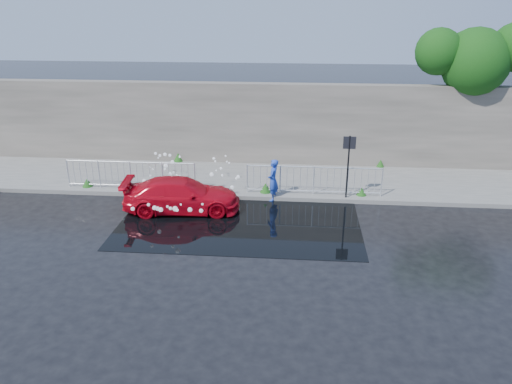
% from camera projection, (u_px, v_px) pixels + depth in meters
% --- Properties ---
extents(ground, '(90.00, 90.00, 0.00)m').
position_uv_depth(ground, '(221.00, 234.00, 15.98)').
color(ground, black).
rests_on(ground, ground).
extents(pavement, '(30.00, 4.00, 0.15)m').
position_uv_depth(pavement, '(239.00, 179.00, 20.59)').
color(pavement, '#5E5F5A').
rests_on(pavement, ground).
extents(curb, '(30.00, 0.25, 0.16)m').
position_uv_depth(curb, '(233.00, 197.00, 18.74)').
color(curb, '#5E5F5A').
rests_on(curb, ground).
extents(retaining_wall, '(30.00, 0.60, 3.50)m').
position_uv_depth(retaining_wall, '(245.00, 123.00, 21.97)').
color(retaining_wall, '#524D45').
rests_on(retaining_wall, pavement).
extents(puddle, '(8.00, 5.00, 0.01)m').
position_uv_depth(puddle, '(240.00, 221.00, 16.87)').
color(puddle, black).
rests_on(puddle, ground).
extents(sign_post, '(0.45, 0.06, 2.50)m').
position_uv_depth(sign_post, '(349.00, 157.00, 17.89)').
color(sign_post, black).
rests_on(sign_post, ground).
extents(tree, '(4.95, 2.79, 6.19)m').
position_uv_depth(tree, '(476.00, 58.00, 20.36)').
color(tree, '#332114').
rests_on(tree, ground).
extents(railing_left, '(5.05, 0.05, 1.10)m').
position_uv_depth(railing_left, '(131.00, 174.00, 19.14)').
color(railing_left, silver).
rests_on(railing_left, pavement).
extents(railing_right, '(5.05, 0.05, 1.10)m').
position_uv_depth(railing_right, '(314.00, 179.00, 18.58)').
color(railing_right, silver).
rests_on(railing_right, pavement).
extents(weeds, '(12.17, 3.93, 0.39)m').
position_uv_depth(weeds, '(231.00, 176.00, 20.12)').
color(weeds, '#124515').
rests_on(weeds, pavement).
extents(water_spray, '(3.71, 5.67, 1.03)m').
position_uv_depth(water_spray, '(178.00, 183.00, 18.31)').
color(water_spray, white).
rests_on(water_spray, ground).
extents(red_car, '(4.20, 2.03, 1.18)m').
position_uv_depth(red_car, '(182.00, 195.00, 17.51)').
color(red_car, red).
rests_on(red_car, ground).
extents(person, '(0.47, 0.63, 1.58)m').
position_uv_depth(person, '(273.00, 180.00, 18.36)').
color(person, blue).
rests_on(person, ground).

